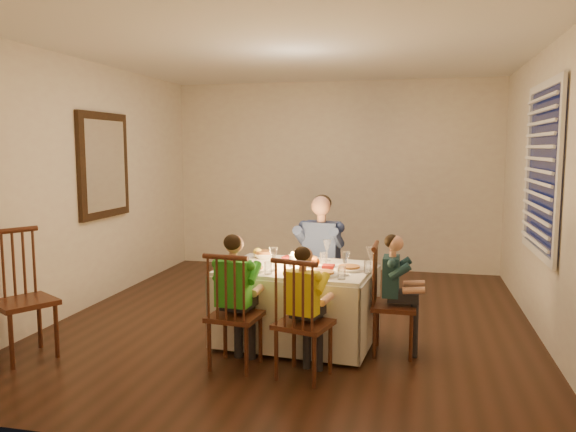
% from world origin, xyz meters
% --- Properties ---
extents(ground, '(5.00, 5.00, 0.00)m').
position_xyz_m(ground, '(0.00, 0.00, 0.00)').
color(ground, black).
rests_on(ground, ground).
extents(wall_left, '(0.02, 5.00, 2.60)m').
position_xyz_m(wall_left, '(-2.25, 0.00, 1.30)').
color(wall_left, silver).
rests_on(wall_left, ground).
extents(wall_right, '(0.02, 5.00, 2.60)m').
position_xyz_m(wall_right, '(2.25, 0.00, 1.30)').
color(wall_right, silver).
rests_on(wall_right, ground).
extents(wall_back, '(4.50, 0.02, 2.60)m').
position_xyz_m(wall_back, '(0.00, 2.50, 1.30)').
color(wall_back, silver).
rests_on(wall_back, ground).
extents(ceiling, '(5.00, 5.00, 0.00)m').
position_xyz_m(ceiling, '(0.00, 0.00, 2.60)').
color(ceiling, white).
rests_on(ceiling, wall_back).
extents(dining_table, '(1.38, 1.05, 0.64)m').
position_xyz_m(dining_table, '(0.15, -0.61, 0.48)').
color(dining_table, white).
rests_on(dining_table, ground).
extents(chair_adult, '(0.43, 0.41, 0.92)m').
position_xyz_m(chair_adult, '(0.24, 0.06, 0.00)').
color(chair_adult, '#3B1C10').
rests_on(chair_adult, ground).
extents(chair_near_left, '(0.41, 0.39, 0.92)m').
position_xyz_m(chair_near_left, '(-0.20, -1.27, 0.00)').
color(chair_near_left, '#3B1C10').
rests_on(chair_near_left, ground).
extents(chair_near_right, '(0.45, 0.44, 0.92)m').
position_xyz_m(chair_near_right, '(0.36, -1.35, 0.00)').
color(chair_near_right, '#3B1C10').
rests_on(chair_near_right, ground).
extents(chair_end, '(0.36, 0.38, 0.92)m').
position_xyz_m(chair_end, '(0.98, -0.70, 0.00)').
color(chair_end, '#3B1C10').
rests_on(chair_end, ground).
extents(chair_extra, '(0.57, 0.58, 1.05)m').
position_xyz_m(chair_extra, '(-1.90, -1.48, 0.00)').
color(chair_extra, '#3B1C10').
rests_on(chair_extra, ground).
extents(adult, '(0.51, 0.48, 1.24)m').
position_xyz_m(adult, '(0.24, 0.06, 0.00)').
color(adult, navy).
rests_on(adult, ground).
extents(child_green, '(0.37, 0.34, 1.05)m').
position_xyz_m(child_green, '(-0.20, -1.27, 0.00)').
color(child_green, green).
rests_on(child_green, ground).
extents(child_yellow, '(0.37, 0.35, 0.99)m').
position_xyz_m(child_yellow, '(0.36, -1.35, 0.00)').
color(child_yellow, yellow).
rests_on(child_yellow, ground).
extents(child_teal, '(0.29, 0.31, 0.99)m').
position_xyz_m(child_teal, '(0.98, -0.70, 0.00)').
color(child_teal, '#19363F').
rests_on(child_teal, ground).
extents(setting_adult, '(0.28, 0.28, 0.02)m').
position_xyz_m(setting_adult, '(0.19, -0.35, 0.68)').
color(setting_adult, white).
rests_on(setting_adult, dining_table).
extents(setting_green, '(0.28, 0.28, 0.02)m').
position_xyz_m(setting_green, '(-0.18, -0.85, 0.68)').
color(setting_green, white).
rests_on(setting_green, dining_table).
extents(setting_yellow, '(0.28, 0.28, 0.02)m').
position_xyz_m(setting_yellow, '(0.42, -0.89, 0.68)').
color(setting_yellow, white).
rests_on(setting_yellow, dining_table).
extents(setting_teal, '(0.28, 0.28, 0.02)m').
position_xyz_m(setting_teal, '(0.60, -0.63, 0.68)').
color(setting_teal, white).
rests_on(setting_teal, dining_table).
extents(candle_left, '(0.06, 0.06, 0.10)m').
position_xyz_m(candle_left, '(0.11, -0.61, 0.72)').
color(candle_left, white).
rests_on(candle_left, dining_table).
extents(candle_right, '(0.06, 0.06, 0.10)m').
position_xyz_m(candle_right, '(0.25, -0.62, 0.72)').
color(candle_right, white).
rests_on(candle_right, dining_table).
extents(squash, '(0.09, 0.09, 0.09)m').
position_xyz_m(squash, '(-0.29, -0.30, 0.72)').
color(squash, yellow).
rests_on(squash, dining_table).
extents(orange_fruit, '(0.08, 0.08, 0.08)m').
position_xyz_m(orange_fruit, '(0.30, -0.58, 0.71)').
color(orange_fruit, orange).
rests_on(orange_fruit, dining_table).
extents(serving_bowl, '(0.24, 0.24, 0.05)m').
position_xyz_m(serving_bowl, '(-0.23, -0.31, 0.70)').
color(serving_bowl, white).
rests_on(serving_bowl, dining_table).
extents(wall_mirror, '(0.06, 0.95, 1.15)m').
position_xyz_m(wall_mirror, '(-2.22, 0.30, 1.50)').
color(wall_mirror, black).
rests_on(wall_mirror, wall_left).
extents(window_blinds, '(0.07, 1.34, 1.54)m').
position_xyz_m(window_blinds, '(2.21, 0.10, 1.50)').
color(window_blinds, black).
rests_on(window_blinds, wall_right).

